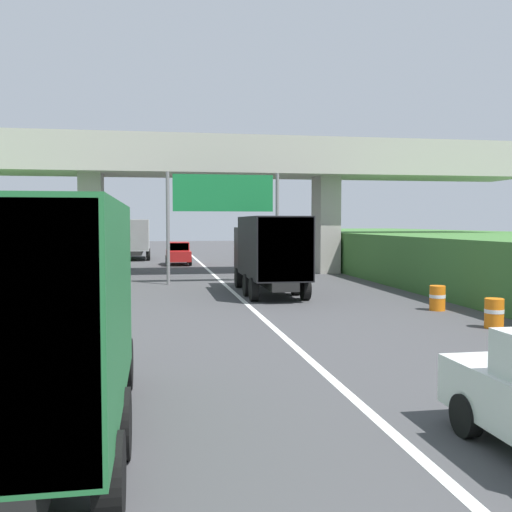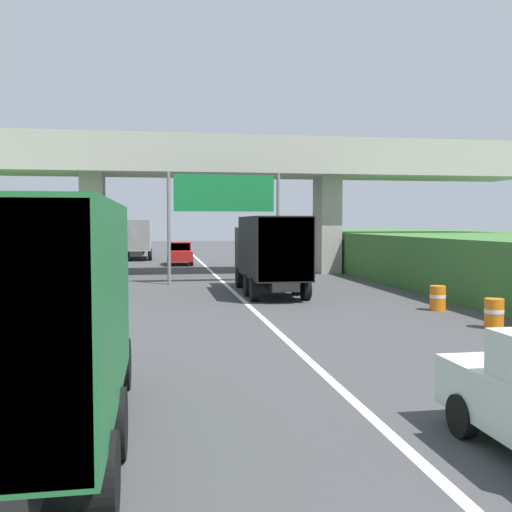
% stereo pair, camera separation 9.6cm
% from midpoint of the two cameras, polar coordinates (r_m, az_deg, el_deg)
% --- Properties ---
extents(lane_centre_stripe, '(0.20, 95.45, 0.01)m').
position_cam_midpoint_polar(lane_centre_stripe, '(29.36, -2.71, -2.94)').
color(lane_centre_stripe, white).
rests_on(lane_centre_stripe, ground).
extents(overpass_bridge, '(40.00, 4.80, 8.25)m').
position_cam_midpoint_polar(overpass_bridge, '(36.22, -4.06, 8.18)').
color(overpass_bridge, '#ADA89E').
rests_on(overpass_bridge, ground).
extents(overhead_highway_sign, '(5.88, 0.18, 5.75)m').
position_cam_midpoint_polar(overhead_highway_sign, '(30.46, -3.02, 5.36)').
color(overhead_highway_sign, slate).
rests_on(overhead_highway_sign, ground).
extents(speed_limit_sign, '(0.60, 0.08, 2.23)m').
position_cam_midpoint_polar(speed_limit_sign, '(24.67, -18.70, -0.86)').
color(speed_limit_sign, slate).
rests_on(speed_limit_sign, ground).
extents(truck_black, '(2.44, 7.30, 3.44)m').
position_cam_midpoint_polar(truck_black, '(25.98, 1.44, 0.52)').
color(truck_black, black).
rests_on(truck_black, ground).
extents(truck_silver, '(2.44, 7.30, 3.44)m').
position_cam_midpoint_polar(truck_silver, '(51.97, -11.40, 1.84)').
color(truck_silver, black).
rests_on(truck_silver, ground).
extents(truck_green, '(2.44, 7.30, 3.44)m').
position_cam_midpoint_polar(truck_green, '(8.76, -20.13, -5.11)').
color(truck_green, black).
rests_on(truck_green, ground).
extents(car_red, '(1.86, 4.10, 1.72)m').
position_cam_midpoint_polar(car_red, '(44.47, -7.37, 0.26)').
color(car_red, red).
rests_on(car_red, ground).
extents(construction_barrel_2, '(0.57, 0.57, 0.90)m').
position_cam_midpoint_polar(construction_barrel_2, '(19.07, 22.28, -5.18)').
color(construction_barrel_2, orange).
rests_on(construction_barrel_2, ground).
extents(construction_barrel_3, '(0.57, 0.57, 0.90)m').
position_cam_midpoint_polar(construction_barrel_3, '(22.20, 17.37, -3.92)').
color(construction_barrel_3, orange).
rests_on(construction_barrel_3, ground).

